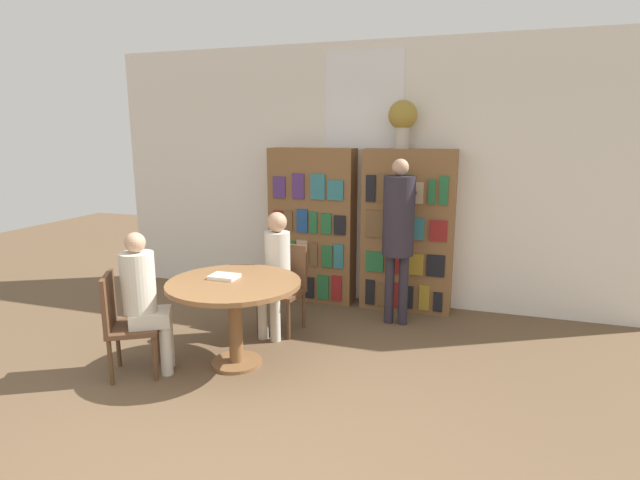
{
  "coord_description": "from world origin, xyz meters",
  "views": [
    {
      "loc": [
        1.35,
        -2.26,
        1.98
      ],
      "look_at": [
        -0.02,
        1.89,
        1.05
      ],
      "focal_mm": 28.0,
      "sensor_mm": 36.0,
      "label": 1
    }
  ],
  "objects_px": {
    "bookshelf_left": "(312,226)",
    "chair_near_camera": "(123,320)",
    "chair_left_side": "(285,283)",
    "flower_vase": "(403,119)",
    "reading_table": "(234,296)",
    "bookshelf_right": "(407,231)",
    "librarian_standing": "(399,224)",
    "seated_reader_right": "(144,295)",
    "seated_reader_left": "(276,267)"
  },
  "relations": [
    {
      "from": "flower_vase",
      "to": "librarian_standing",
      "type": "xyz_separation_m",
      "value": [
        0.08,
        -0.51,
        -1.07
      ]
    },
    {
      "from": "flower_vase",
      "to": "bookshelf_left",
      "type": "bearing_deg",
      "value": -179.74
    },
    {
      "from": "seated_reader_left",
      "to": "seated_reader_right",
      "type": "distance_m",
      "value": 1.3
    },
    {
      "from": "librarian_standing",
      "to": "bookshelf_left",
      "type": "bearing_deg",
      "value": 155.71
    },
    {
      "from": "bookshelf_right",
      "to": "seated_reader_right",
      "type": "distance_m",
      "value": 2.91
    },
    {
      "from": "reading_table",
      "to": "chair_near_camera",
      "type": "relative_size",
      "value": 1.31
    },
    {
      "from": "flower_vase",
      "to": "chair_near_camera",
      "type": "xyz_separation_m",
      "value": [
        -1.87,
        -2.36,
        -1.66
      ]
    },
    {
      "from": "librarian_standing",
      "to": "chair_left_side",
      "type": "bearing_deg",
      "value": -155.2
    },
    {
      "from": "bookshelf_left",
      "to": "seated_reader_right",
      "type": "relative_size",
      "value": 1.5
    },
    {
      "from": "flower_vase",
      "to": "chair_near_camera",
      "type": "distance_m",
      "value": 3.44
    },
    {
      "from": "chair_near_camera",
      "to": "librarian_standing",
      "type": "height_order",
      "value": "librarian_standing"
    },
    {
      "from": "bookshelf_right",
      "to": "librarian_standing",
      "type": "height_order",
      "value": "bookshelf_right"
    },
    {
      "from": "chair_left_side",
      "to": "seated_reader_right",
      "type": "bearing_deg",
      "value": 66.18
    },
    {
      "from": "bookshelf_right",
      "to": "chair_near_camera",
      "type": "height_order",
      "value": "bookshelf_right"
    },
    {
      "from": "chair_near_camera",
      "to": "seated_reader_left",
      "type": "distance_m",
      "value": 1.48
    },
    {
      "from": "seated_reader_right",
      "to": "reading_table",
      "type": "bearing_deg",
      "value": 90.0
    },
    {
      "from": "flower_vase",
      "to": "seated_reader_left",
      "type": "bearing_deg",
      "value": -130.62
    },
    {
      "from": "flower_vase",
      "to": "chair_left_side",
      "type": "xyz_separation_m",
      "value": [
        -0.99,
        -1.0,
        -1.66
      ]
    },
    {
      "from": "chair_near_camera",
      "to": "seated_reader_right",
      "type": "height_order",
      "value": "seated_reader_right"
    },
    {
      "from": "bookshelf_right",
      "to": "seated_reader_left",
      "type": "relative_size",
      "value": 1.47
    },
    {
      "from": "bookshelf_left",
      "to": "chair_left_side",
      "type": "relative_size",
      "value": 2.08
    },
    {
      "from": "bookshelf_left",
      "to": "chair_near_camera",
      "type": "xyz_separation_m",
      "value": [
        -0.84,
        -2.36,
        -0.42
      ]
    },
    {
      "from": "bookshelf_left",
      "to": "librarian_standing",
      "type": "relative_size",
      "value": 1.05
    },
    {
      "from": "bookshelf_left",
      "to": "flower_vase",
      "type": "bearing_deg",
      "value": 0.26
    },
    {
      "from": "bookshelf_left",
      "to": "librarian_standing",
      "type": "distance_m",
      "value": 1.23
    },
    {
      "from": "bookshelf_left",
      "to": "bookshelf_right",
      "type": "xyz_separation_m",
      "value": [
        1.13,
        -0.0,
        0.0
      ]
    },
    {
      "from": "reading_table",
      "to": "seated_reader_left",
      "type": "relative_size",
      "value": 0.92
    },
    {
      "from": "seated_reader_right",
      "to": "chair_left_side",
      "type": "bearing_deg",
      "value": 120.18
    },
    {
      "from": "reading_table",
      "to": "librarian_standing",
      "type": "xyz_separation_m",
      "value": [
        1.16,
        1.4,
        0.46
      ]
    },
    {
      "from": "reading_table",
      "to": "chair_near_camera",
      "type": "distance_m",
      "value": 0.92
    },
    {
      "from": "reading_table",
      "to": "librarian_standing",
      "type": "relative_size",
      "value": 0.66
    },
    {
      "from": "librarian_standing",
      "to": "reading_table",
      "type": "bearing_deg",
      "value": -129.72
    },
    {
      "from": "chair_left_side",
      "to": "seated_reader_right",
      "type": "xyz_separation_m",
      "value": [
        -0.72,
        -1.27,
        0.2
      ]
    },
    {
      "from": "seated_reader_left",
      "to": "bookshelf_left",
      "type": "bearing_deg",
      "value": -83.04
    },
    {
      "from": "bookshelf_left",
      "to": "chair_near_camera",
      "type": "relative_size",
      "value": 2.08
    },
    {
      "from": "reading_table",
      "to": "seated_reader_right",
      "type": "height_order",
      "value": "seated_reader_right"
    },
    {
      "from": "chair_left_side",
      "to": "seated_reader_right",
      "type": "relative_size",
      "value": 0.72
    },
    {
      "from": "seated_reader_left",
      "to": "librarian_standing",
      "type": "distance_m",
      "value": 1.33
    },
    {
      "from": "chair_left_side",
      "to": "librarian_standing",
      "type": "relative_size",
      "value": 0.5
    },
    {
      "from": "chair_left_side",
      "to": "seated_reader_left",
      "type": "bearing_deg",
      "value": 90.0
    },
    {
      "from": "seated_reader_left",
      "to": "chair_near_camera",
      "type": "bearing_deg",
      "value": 59.79
    },
    {
      "from": "bookshelf_left",
      "to": "bookshelf_right",
      "type": "height_order",
      "value": "same"
    },
    {
      "from": "seated_reader_right",
      "to": "seated_reader_left",
      "type": "bearing_deg",
      "value": 116.96
    },
    {
      "from": "reading_table",
      "to": "chair_near_camera",
      "type": "bearing_deg",
      "value": -149.85
    },
    {
      "from": "seated_reader_right",
      "to": "librarian_standing",
      "type": "height_order",
      "value": "librarian_standing"
    },
    {
      "from": "flower_vase",
      "to": "reading_table",
      "type": "relative_size",
      "value": 0.45
    },
    {
      "from": "bookshelf_left",
      "to": "bookshelf_right",
      "type": "distance_m",
      "value": 1.13
    },
    {
      "from": "bookshelf_left",
      "to": "flower_vase",
      "type": "distance_m",
      "value": 1.61
    },
    {
      "from": "flower_vase",
      "to": "chair_left_side",
      "type": "bearing_deg",
      "value": -134.81
    },
    {
      "from": "seated_reader_left",
      "to": "reading_table",
      "type": "bearing_deg",
      "value": 90.0
    }
  ]
}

